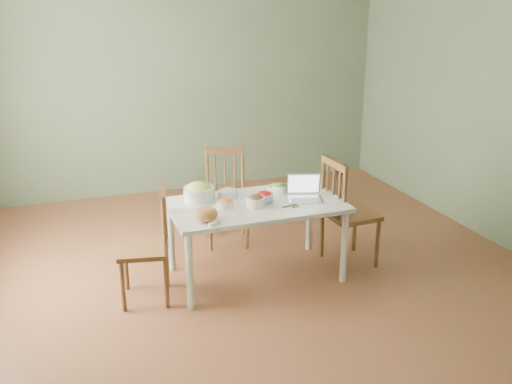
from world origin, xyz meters
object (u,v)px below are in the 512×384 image
object	(u,v)px
chair_right	(351,211)
laptop	(305,189)
chair_far	(227,199)
bowl_squash	(199,191)
dining_table	(256,240)
bread_boule	(206,214)
chair_left	(143,246)

from	to	relation	value
chair_right	laptop	distance (m)	0.57
chair_far	bowl_squash	distance (m)	0.74
dining_table	laptop	bearing A→B (deg)	-10.49
chair_far	bread_boule	bearing A→B (deg)	-103.18
dining_table	bread_boule	xyz separation A→B (m)	(-0.51, -0.25, 0.41)
chair_left	chair_right	bearing A→B (deg)	102.48
dining_table	laptop	xyz separation A→B (m)	(0.43, -0.08, 0.45)
dining_table	bowl_squash	distance (m)	0.66
dining_table	bowl_squash	xyz separation A→B (m)	(-0.44, 0.24, 0.43)
dining_table	chair_right	xyz separation A→B (m)	(0.92, -0.03, 0.16)
chair_right	bowl_squash	distance (m)	1.41
bread_boule	laptop	bearing A→B (deg)	10.21
chair_right	bread_boule	bearing A→B (deg)	95.99
bread_boule	laptop	world-z (taller)	laptop
bowl_squash	laptop	world-z (taller)	laptop
bread_boule	bowl_squash	xyz separation A→B (m)	(0.07, 0.49, 0.02)
chair_far	bowl_squash	bearing A→B (deg)	-115.71
chair_far	chair_right	world-z (taller)	chair_right
chair_right	laptop	world-z (taller)	chair_right
chair_left	laptop	size ratio (longest dim) A/B	3.17
chair_right	bowl_squash	bearing A→B (deg)	76.12
bread_boule	laptop	xyz separation A→B (m)	(0.94, 0.17, 0.05)
dining_table	chair_left	bearing A→B (deg)	-176.06
chair_right	laptop	size ratio (longest dim) A/B	3.41
bread_boule	chair_left	bearing A→B (deg)	159.75
chair_far	chair_left	world-z (taller)	chair_left
chair_right	bowl_squash	xyz separation A→B (m)	(-1.36, 0.27, 0.27)
bread_boule	dining_table	bearing A→B (deg)	26.00
chair_left	bread_boule	xyz separation A→B (m)	(0.49, -0.18, 0.28)
bread_boule	bowl_squash	bearing A→B (deg)	82.28
dining_table	chair_left	size ratio (longest dim) A/B	1.57
dining_table	laptop	distance (m)	0.63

